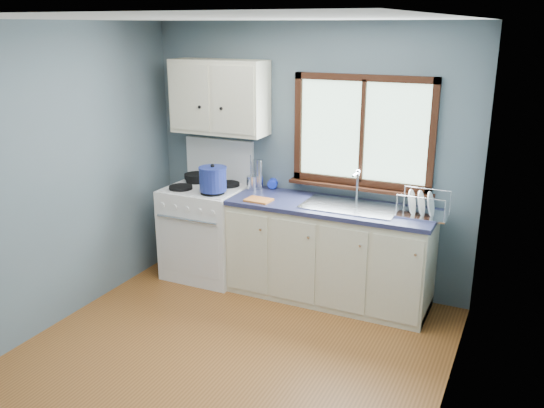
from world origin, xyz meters
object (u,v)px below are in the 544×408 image
at_px(base_cabinets, 329,257).
at_px(skillet, 197,176).
at_px(utensil_crock, 252,182).
at_px(dish_rack, 422,209).
at_px(sink, 350,213).
at_px(stockpot, 213,179).
at_px(thermos, 259,175).
at_px(gas_range, 207,229).

distance_m(base_cabinets, skillet, 1.61).
bearing_deg(utensil_crock, dish_rack, -3.47).
relative_size(skillet, utensil_crock, 1.13).
bearing_deg(dish_rack, base_cabinets, -177.48).
xyz_separation_m(base_cabinets, sink, (0.18, -0.00, 0.45)).
height_order(sink, stockpot, stockpot).
xyz_separation_m(sink, utensil_crock, (-1.04, 0.14, 0.13)).
bearing_deg(thermos, sink, -10.41).
bearing_deg(thermos, utensil_crock, -143.24).
relative_size(base_cabinets, sink, 2.20).
height_order(thermos, dish_rack, thermos).
distance_m(skillet, stockpot, 0.50).
bearing_deg(gas_range, base_cabinets, 0.82).
bearing_deg(sink, thermos, 169.59).
relative_size(sink, dish_rack, 2.04).
bearing_deg(dish_rack, gas_range, -178.52).
distance_m(stockpot, utensil_crock, 0.41).
height_order(base_cabinets, dish_rack, dish_rack).
height_order(gas_range, thermos, gas_range).
xyz_separation_m(base_cabinets, dish_rack, (0.80, 0.04, 0.57)).
relative_size(gas_range, dish_rack, 3.30).
xyz_separation_m(gas_range, thermos, (0.50, 0.20, 0.57)).
height_order(base_cabinets, skillet, skillet).
distance_m(sink, dish_rack, 0.63).
bearing_deg(base_cabinets, gas_range, -179.18).
distance_m(skillet, thermos, 0.70).
xyz_separation_m(stockpot, thermos, (0.31, 0.36, -0.01)).
bearing_deg(gas_range, stockpot, -40.58).
bearing_deg(thermos, base_cabinets, -12.64).
xyz_separation_m(sink, skillet, (-1.67, 0.13, 0.13)).
relative_size(utensil_crock, thermos, 1.16).
height_order(utensil_crock, thermos, utensil_crock).
height_order(skillet, utensil_crock, utensil_crock).
distance_m(sink, skillet, 1.68).
distance_m(gas_range, base_cabinets, 1.31).
bearing_deg(stockpot, base_cabinets, 9.32).
height_order(base_cabinets, utensil_crock, utensil_crock).
bearing_deg(thermos, gas_range, -158.34).
bearing_deg(base_cabinets, thermos, 167.36).
xyz_separation_m(skillet, utensil_crock, (0.63, 0.00, 0.01)).
xyz_separation_m(gas_range, sink, (1.49, 0.02, 0.37)).
distance_m(thermos, dish_rack, 1.62).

